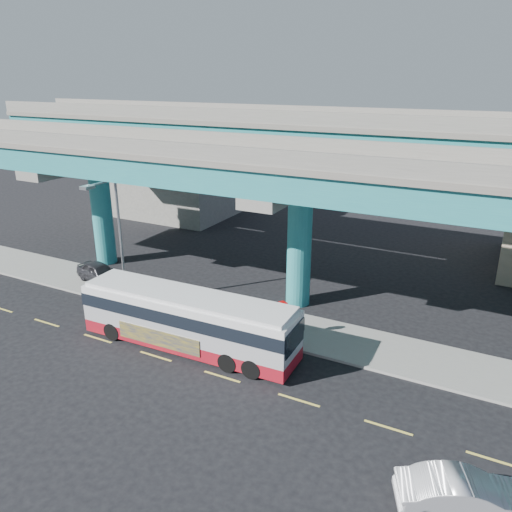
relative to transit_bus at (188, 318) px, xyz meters
The scene contains 10 objects.
ground 3.68m from the transit_bus, 23.44° to the right, with size 120.00×120.00×0.00m, color black.
sidewalk 5.41m from the transit_bus, 54.46° to the left, with size 70.00×4.00×0.15m, color gray.
lane_markings 3.80m from the transit_bus, 28.08° to the right, with size 58.00×0.12×0.01m.
viaduct 11.20m from the transit_bus, 68.98° to the left, with size 52.00×12.40×11.70m.
building_concrete 28.50m from the transit_bus, 126.83° to the left, with size 12.00×10.00×9.00m, color gray.
transit_bus is the anchor object (origin of this frame).
sedan 14.97m from the transit_bus, 18.38° to the right, with size 4.66×3.09×1.45m, color #B4B4B9.
parked_car 11.28m from the transit_bus, 157.70° to the left, with size 4.19×2.45×1.34m, color #29292E.
street_lamp 7.90m from the transit_bus, 162.31° to the left, with size 0.50×2.59×8.01m.
stop_sign 5.05m from the transit_bus, 34.80° to the left, with size 0.68×0.15×2.28m.
Camera 1 is at (10.93, -17.79, 13.72)m, focal length 35.00 mm.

